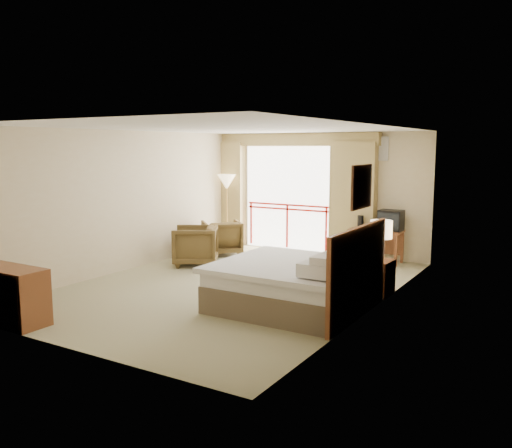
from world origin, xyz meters
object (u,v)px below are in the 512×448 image
Objects in this scene: nightstand at (379,277)px; table_lamp at (381,230)px; side_table at (195,241)px; tv at (391,220)px; floor_lamp at (227,185)px; armchair_far at (222,254)px; dresser at (9,295)px; armchair_near at (196,265)px; wastebasket at (341,257)px; bed at (296,283)px; desk at (377,236)px.

table_lamp is (0.00, 0.05, 0.77)m from nightstand.
side_table is (-4.31, 0.70, -0.68)m from table_lamp.
table_lamp is 4.42m from side_table.
floor_lamp reaches higher than tv.
floor_lamp is (-0.47, 0.90, 1.49)m from armchair_far.
nightstand is 0.49× the size of dresser.
dresser reaches higher than side_table.
floor_lamp is 6.47m from dresser.
nightstand reaches higher than armchair_near.
bed is at bearing -80.11° from wastebasket.
nightstand reaches higher than armchair_far.
table_lamp is at bearing -51.34° from wastebasket.
floor_lamp is (-0.25, 1.59, 1.11)m from side_table.
table_lamp is 1.94× the size of wastebasket.
wastebasket is 3.51m from floor_lamp.
armchair_far is (-3.23, -1.00, -0.54)m from desk.
dresser reaches higher than nightstand.
tv is at bearing 60.18° from dresser.
tv is at bearing 105.90° from nightstand.
desk is at bearing 172.68° from tv.
table_lamp is 5.12m from floor_lamp.
armchair_far is (-4.09, 1.44, -0.29)m from nightstand.
dresser is (-3.85, -4.04, -0.67)m from table_lamp.
desk is 2.28× the size of tv.
wastebasket is at bearing -10.40° from floor_lamp.
armchair_near is at bearing 52.73° from armchair_far.
bed is 3.14m from wastebasket.
armchair_far is at bearing 89.94° from dresser.
tv reaches higher than side_table.
armchair_far is 0.48× the size of floor_lamp.
side_table is at bearing 27.59° from armchair_far.
armchair_near is 0.73m from side_table.
floor_lamp is (-4.56, 2.34, 1.21)m from nightstand.
bed reaches higher than armchair_far.
armchair_far is at bearing 156.45° from armchair_near.
armchair_near is (-3.93, 0.21, -1.06)m from table_lamp.
table_lamp is 2.36m from wastebasket.
dresser is at bearing -114.51° from tv.
floor_lamp is (-3.19, 0.59, 1.33)m from wastebasket.
side_table is at bearing 149.16° from bed.
wastebasket is (-0.50, -0.69, -0.38)m from desk.
nightstand is 3.95m from armchair_near.
bed is 6.61× the size of wastebasket.
bed is 3.51m from armchair_near.
table_lamp is 1.13× the size of side_table.
tv is 1.45× the size of wastebasket.
table_lamp reaches higher than dresser.
armchair_near is at bearing -144.84° from tv.
bed is at bearing -30.84° from side_table.
wastebasket is (-1.36, 1.75, -0.12)m from nightstand.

